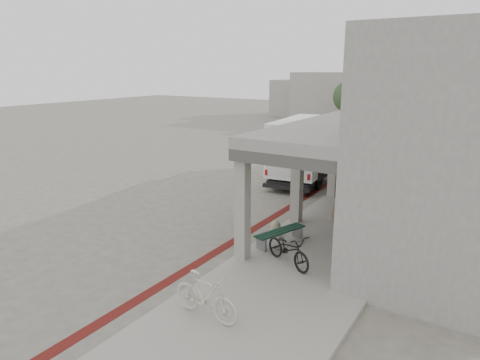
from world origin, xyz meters
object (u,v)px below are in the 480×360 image
Objects in this scene: fedex_truck at (310,146)px; bicycle_black at (288,249)px; utility_cabinet at (379,194)px; bicycle_cream at (205,296)px; bench at (280,234)px.

fedex_truck is 4.14× the size of bicycle_black.
fedex_truck is 5.80m from utility_cabinet.
bicycle_cream is (-0.41, -3.66, 0.06)m from bicycle_black.
bicycle_black is (3.92, -10.76, -1.15)m from fedex_truck.
bench is at bearing 62.05° from bicycle_black.
utility_cabinet reaches higher than bench.
bench is 6.45m from utility_cabinet.
bicycle_black is 3.68m from bicycle_cream.
bicycle_black is (0.94, -1.31, 0.17)m from bench.
bicycle_cream reaches higher than bicycle_black.
bench is (2.98, -9.45, -1.32)m from fedex_truck.
bicycle_black is at bearing -2.85° from bicycle_cream.
fedex_truck reaches higher than bicycle_black.
fedex_truck is at bearing 126.36° from bench.
bicycle_black reaches higher than utility_cabinet.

